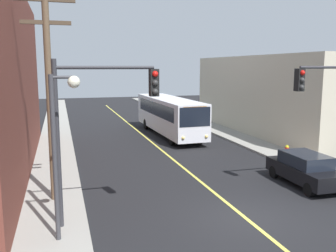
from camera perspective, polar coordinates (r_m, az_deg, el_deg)
name	(u,v)px	position (r m, az deg, el deg)	size (l,w,h in m)	color
ground_plane	(245,218)	(15.30, 11.83, -13.69)	(120.00, 120.00, 0.00)	black
sidewalk_left	(55,166)	(23.13, -16.98, -5.84)	(2.50, 90.00, 0.15)	gray
sidewalk_right	(270,150)	(27.06, 15.45, -3.61)	(2.50, 90.00, 0.15)	gray
lane_stripe_center	(153,143)	(28.82, -2.33, -2.66)	(0.16, 60.00, 0.01)	#D8CC4C
building_right_warehouse	(301,94)	(36.22, 19.81, 4.65)	(12.00, 20.49, 6.80)	beige
city_bus	(169,114)	(32.01, 0.15, 1.82)	(2.87, 12.21, 3.20)	silver
parked_car_black	(305,169)	(19.83, 20.30, -6.19)	(1.89, 4.43, 1.62)	black
utility_pole_near	(49,85)	(16.33, -17.83, 6.06)	(2.40, 0.28, 9.01)	brown
traffic_signal_left_corner	(101,111)	(13.45, -10.27, 2.24)	(3.75, 0.48, 6.00)	#2D2D33
traffic_signal_right_corner	(335,101)	(18.81, 24.29, 3.50)	(3.75, 0.48, 6.00)	#2D2D33
street_lamp_left	(61,134)	(12.43, -16.18, -1.15)	(0.98, 0.40, 5.50)	#38383D
fire_hydrant	(287,151)	(24.66, 17.80, -3.73)	(0.44, 0.26, 0.84)	red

